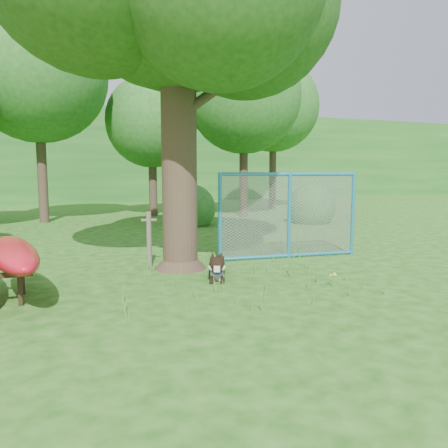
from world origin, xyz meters
name	(u,v)px	position (x,y,z in m)	size (l,w,h in m)	color
ground	(240,295)	(0.00, 0.00, 0.00)	(80.00, 80.00, 0.00)	#1D5310
wooden_post	(149,238)	(-0.89, 2.61, 0.61)	(0.31, 0.12, 1.15)	brown
husky_dog	(217,268)	(0.06, 1.20, 0.19)	(0.65, 1.16, 0.55)	black
fence_section	(289,215)	(2.25, 2.37, 0.97)	(3.31, 0.44, 3.24)	#2A8FC4
wildflower_clump	(333,276)	(1.67, -0.14, 0.20)	(0.12, 0.10, 0.25)	#44872C
bg_tree_b	(37,73)	(-3.00, 12.00, 5.61)	(5.20, 5.20, 8.22)	#38291E
bg_tree_c	(152,122)	(1.50, 13.00, 4.11)	(4.00, 4.00, 6.12)	#38291E
bg_tree_d	(244,97)	(5.00, 11.00, 5.08)	(4.80, 4.80, 7.50)	#38291E
bg_tree_e	(273,107)	(8.00, 14.00, 5.23)	(4.60, 4.60, 7.55)	#38291E
shrub_right	(311,223)	(6.50, 8.00, 0.00)	(1.80, 1.80, 1.80)	#205E1E
shrub_mid	(191,225)	(2.00, 9.00, 0.00)	(1.80, 1.80, 1.80)	#205E1E
wooded_hillside	(88,157)	(0.00, 28.00, 3.00)	(80.00, 12.00, 6.00)	#205E1E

